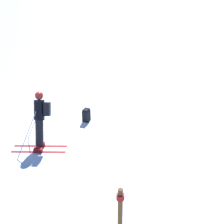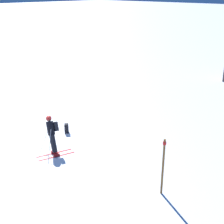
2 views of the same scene
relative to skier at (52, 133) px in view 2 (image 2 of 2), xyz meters
name	(u,v)px [view 2 (image 2 of 2)]	position (x,y,z in m)	size (l,w,h in m)	color
ground_plane	(41,146)	(-0.87, -0.14, -1.00)	(300.00, 300.00, 0.00)	white
skier	(52,133)	(0.00, 0.00, 0.00)	(1.29, 1.82, 1.82)	red
spare_backpack	(67,128)	(-1.19, 1.77, -0.75)	(0.37, 0.36, 0.50)	black
trail_marker	(163,165)	(5.71, 0.87, 0.26)	(0.13, 0.13, 2.31)	brown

